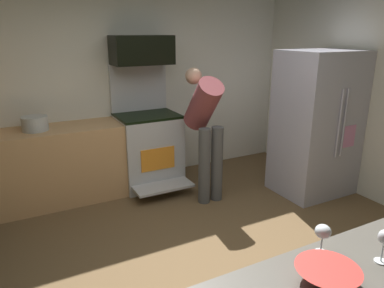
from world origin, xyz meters
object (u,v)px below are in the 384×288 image
microwave (142,50)px  mixing_bowl_small (327,276)px  oven_range (148,147)px  wine_glass_extra (323,232)px  person_cook (205,124)px  stock_pot (35,123)px  refrigerator (316,124)px

microwave → mixing_bowl_small: (-0.43, -3.42, -0.80)m
oven_range → mixing_bowl_small: 3.39m
microwave → wine_glass_extra: 3.33m
oven_range → microwave: bearing=90.0°
oven_range → mixing_bowl_small: (-0.43, -3.33, 0.43)m
mixing_bowl_small → oven_range: bearing=82.7°
person_cook → stock_pot: 1.91m
refrigerator → microwave: bearing=144.6°
mixing_bowl_small → stock_pot: 3.46m
refrigerator → wine_glass_extra: (-2.03, -1.99, 0.14)m
oven_range → stock_pot: oven_range is taller
wine_glass_extra → stock_pot: stock_pot is taller
refrigerator → mixing_bowl_small: refrigerator is taller
refrigerator → mixing_bowl_small: size_ratio=6.20×
microwave → refrigerator: 2.33m
oven_range → refrigerator: 2.14m
person_cook → refrigerator: bearing=-20.1°
person_cook → stock_pot: size_ratio=5.48×
oven_range → person_cook: 0.92m
person_cook → mixing_bowl_small: person_cook is taller
refrigerator → wine_glass_extra: 2.84m
microwave → person_cook: 1.22m
refrigerator → person_cook: size_ratio=1.13×
oven_range → stock_pot: (-1.32, 0.01, 0.47)m
microwave → stock_pot: (-1.32, -0.08, -0.76)m
refrigerator → mixing_bowl_small: (-2.19, -2.17, 0.06)m
oven_range → person_cook: (0.46, -0.69, 0.41)m
person_cook → microwave: bearing=120.8°
oven_range → microwave: (-0.00, 0.09, 1.22)m
oven_range → stock_pot: bearing=179.5°
wine_glass_extra → stock_pot: size_ratio=0.55×
stock_pot → refrigerator: bearing=-20.8°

